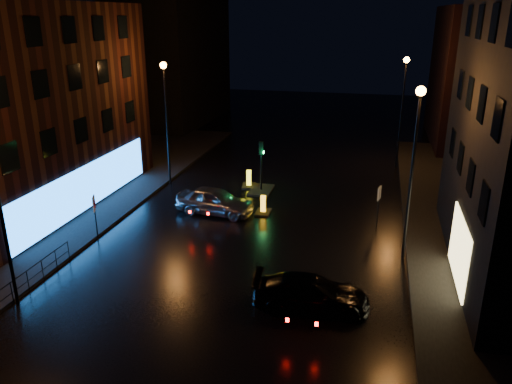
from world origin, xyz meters
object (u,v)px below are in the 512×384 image
bollard_far (249,183)px  bollard_near (263,209)px  road_sign_right (379,197)px  dark_sedan (311,293)px  road_sign_left (94,207)px  silver_hatchback (215,201)px  traffic_signal (261,184)px

bollard_far → bollard_near: bearing=-75.6°
bollard_near → road_sign_right: size_ratio=0.56×
dark_sedan → bollard_far: 15.40m
bollard_near → bollard_far: size_ratio=0.86×
road_sign_right → bollard_far: bearing=-13.3°
bollard_far → road_sign_left: 11.79m
bollard_near → dark_sedan: bearing=-67.5°
bollard_far → road_sign_left: size_ratio=0.61×
silver_hatchback → road_sign_left: road_sign_left is taller
bollard_near → traffic_signal: bearing=103.7°
road_sign_right → silver_hatchback: bearing=18.2°
bollard_far → silver_hatchback: bearing=-108.0°
traffic_signal → dark_sedan: bearing=-68.7°
traffic_signal → silver_hatchback: 4.90m
silver_hatchback → bollard_far: silver_hatchback is taller
dark_sedan → traffic_signal: bearing=15.6°
bollard_near → road_sign_right: 6.85m
silver_hatchback → bollard_far: bearing=-2.2°
traffic_signal → bollard_near: traffic_signal is taller
traffic_signal → road_sign_right: traffic_signal is taller
silver_hatchback → bollard_far: (0.73, 5.24, -0.54)m
road_sign_right → road_sign_left: bearing=36.1°
traffic_signal → dark_sedan: size_ratio=0.73×
silver_hatchback → dark_sedan: size_ratio=0.99×
silver_hatchback → road_sign_right: road_sign_right is taller
silver_hatchback → dark_sedan: 11.25m
traffic_signal → bollard_near: size_ratio=2.68×
traffic_signal → bollard_near: 3.98m
silver_hatchback → dark_sedan: bearing=-136.0°
road_sign_left → road_sign_right: (14.39, 5.44, -0.09)m
dark_sedan → bollard_near: 10.44m
traffic_signal → road_sign_left: (-6.70, -9.55, 1.32)m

